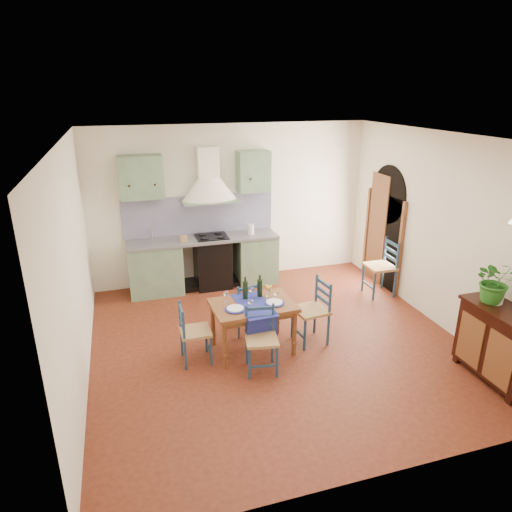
# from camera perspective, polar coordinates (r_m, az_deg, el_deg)

# --- Properties ---
(floor) EXTENTS (5.00, 5.00, 0.00)m
(floor) POSITION_cam_1_polar(r_m,az_deg,el_deg) (6.53, 2.61, -10.69)
(floor) COLOR #4A1A0F
(floor) RESTS_ON ground
(back_wall) EXTENTS (5.00, 0.96, 2.80)m
(back_wall) POSITION_cam_1_polar(r_m,az_deg,el_deg) (8.03, -5.88, 3.47)
(back_wall) COLOR white
(back_wall) RESTS_ON ground
(right_wall) EXTENTS (0.26, 5.00, 2.80)m
(right_wall) POSITION_cam_1_polar(r_m,az_deg,el_deg) (7.36, 20.71, 3.01)
(right_wall) COLOR white
(right_wall) RESTS_ON ground
(left_wall) EXTENTS (0.04, 5.00, 2.80)m
(left_wall) POSITION_cam_1_polar(r_m,az_deg,el_deg) (5.65, -21.82, -1.52)
(left_wall) COLOR white
(left_wall) RESTS_ON ground
(ceiling) EXTENTS (5.00, 5.00, 0.01)m
(ceiling) POSITION_cam_1_polar(r_m,az_deg,el_deg) (5.63, 3.07, 14.61)
(ceiling) COLOR silver
(ceiling) RESTS_ON back_wall
(dining_table) EXTENTS (1.11, 0.84, 1.00)m
(dining_table) POSITION_cam_1_polar(r_m,az_deg,el_deg) (6.07, -0.35, -6.66)
(dining_table) COLOR brown
(dining_table) RESTS_ON ground
(chair_near) EXTENTS (0.46, 0.46, 0.84)m
(chair_near) POSITION_cam_1_polar(r_m,az_deg,el_deg) (5.74, 0.65, -10.30)
(chair_near) COLOR navy
(chair_near) RESTS_ON ground
(chair_far) EXTENTS (0.45, 0.45, 0.80)m
(chair_far) POSITION_cam_1_polar(r_m,az_deg,el_deg) (6.59, -1.48, -6.25)
(chair_far) COLOR navy
(chair_far) RESTS_ON ground
(chair_left) EXTENTS (0.38, 0.38, 0.82)m
(chair_left) POSITION_cam_1_polar(r_m,az_deg,el_deg) (5.96, -7.86, -9.44)
(chair_left) COLOR navy
(chair_left) RESTS_ON ground
(chair_right) EXTENTS (0.47, 0.47, 0.92)m
(chair_right) POSITION_cam_1_polar(r_m,az_deg,el_deg) (6.38, 7.11, -6.76)
(chair_right) COLOR navy
(chair_right) RESTS_ON ground
(chair_spare) EXTENTS (0.46, 0.46, 0.97)m
(chair_spare) POSITION_cam_1_polar(r_m,az_deg,el_deg) (8.04, 15.45, -1.31)
(chair_spare) COLOR navy
(chair_spare) RESTS_ON ground
(sideboard) EXTENTS (0.50, 1.05, 0.94)m
(sideboard) POSITION_cam_1_polar(r_m,az_deg,el_deg) (6.25, 28.24, -9.51)
(sideboard) COLOR black
(sideboard) RESTS_ON ground
(potted_plant) EXTENTS (0.60, 0.57, 0.55)m
(potted_plant) POSITION_cam_1_polar(r_m,az_deg,el_deg) (6.12, 27.80, -2.78)
(potted_plant) COLOR #276C20
(potted_plant) RESTS_ON sideboard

